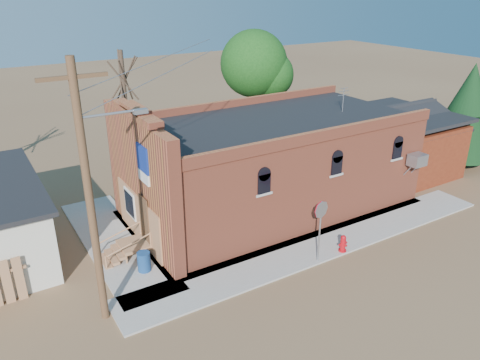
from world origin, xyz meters
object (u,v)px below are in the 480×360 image
utility_pole (91,193)px  fire_hydrant (343,243)px  stop_sign (321,215)px  trash_barrel (144,262)px  brick_bar (268,165)px

utility_pole → fire_hydrant: (10.00, -1.20, -4.31)m
utility_pole → stop_sign: (8.60, -1.20, -2.57)m
stop_sign → trash_barrel: bearing=166.8°
trash_barrel → fire_hydrant: bearing=-21.6°
brick_bar → fire_hydrant: brick_bar is taller
brick_bar → fire_hydrant: 5.81m
trash_barrel → stop_sign: bearing=-25.7°
stop_sign → fire_hydrant: bearing=12.3°
brick_bar → utility_pole: (-9.79, -4.29, 2.43)m
utility_pole → fire_hydrant: 10.96m
brick_bar → fire_hydrant: bearing=-87.8°
brick_bar → fire_hydrant: (0.21, -5.50, -1.88)m
utility_pole → trash_barrel: (2.13, 1.91, -4.28)m
brick_bar → trash_barrel: size_ratio=20.00×
utility_pole → brick_bar: bearing=23.7°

